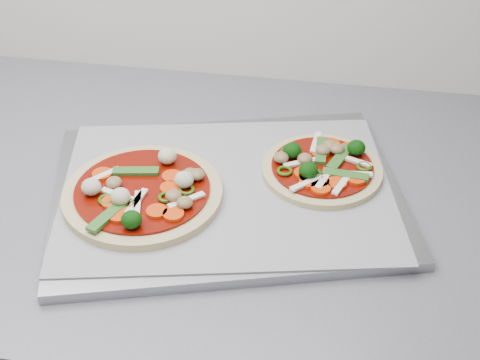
# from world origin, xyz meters

# --- Properties ---
(baking_tray) EXTENTS (0.50, 0.43, 0.01)m
(baking_tray) POSITION_xyz_m (0.68, 1.28, 0.91)
(baking_tray) COLOR gray
(baking_tray) RESTS_ON countertop
(parchment) EXTENTS (0.46, 0.38, 0.00)m
(parchment) POSITION_xyz_m (0.68, 1.28, 0.92)
(parchment) COLOR gray
(parchment) RESTS_ON baking_tray
(pizza_left) EXTENTS (0.21, 0.21, 0.03)m
(pizza_left) POSITION_xyz_m (0.59, 1.24, 0.93)
(pizza_left) COLOR tan
(pizza_left) RESTS_ON parchment
(pizza_right) EXTENTS (0.17, 0.17, 0.03)m
(pizza_right) POSITION_xyz_m (0.80, 1.33, 0.92)
(pizza_right) COLOR tan
(pizza_right) RESTS_ON parchment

